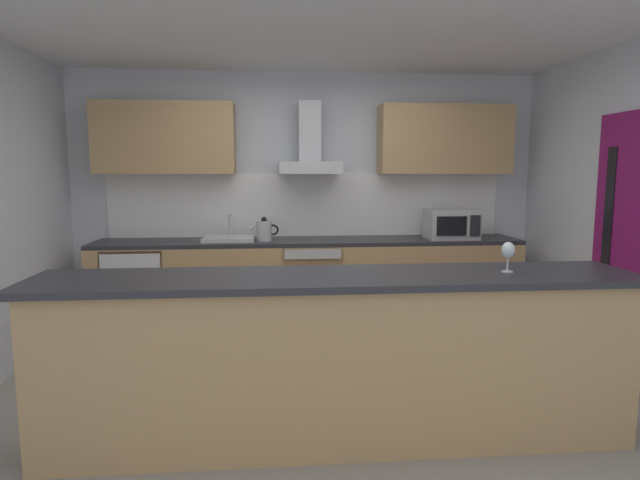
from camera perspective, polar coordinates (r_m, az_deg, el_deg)
name	(u,v)px	position (r m, az deg, el deg)	size (l,w,h in m)	color
ground	(325,393)	(3.99, 0.57, -16.20)	(5.84, 4.90, 0.02)	gray
ceiling	(326,16)	(3.79, 0.62, 23.10)	(5.84, 4.90, 0.02)	white
wall_back	(307,198)	(5.66, -1.42, 4.56)	(5.84, 0.12, 2.60)	silver
backsplash_tile	(307,205)	(5.59, -1.37, 3.81)	(4.11, 0.02, 0.66)	white
counter_back	(310,283)	(5.40, -1.13, -4.70)	(4.26, 0.60, 0.90)	tan
counter_island	(339,358)	(3.15, 2.06, -12.68)	(3.47, 0.64, 1.00)	tan
upper_cabinets	(308,139)	(5.43, -1.29, 10.88)	(4.20, 0.32, 0.70)	tan
side_door	(628,244)	(4.77, 30.40, -0.33)	(0.08, 0.85, 2.05)	#7A1456
oven	(311,283)	(5.37, -0.99, -4.65)	(0.60, 0.62, 0.80)	slate
refrigerator	(139,290)	(5.52, -18.99, -5.09)	(0.58, 0.60, 0.85)	white
microwave	(451,224)	(5.54, 14.02, 1.68)	(0.50, 0.38, 0.30)	#B7BABC
sink	(229,238)	(5.31, -9.83, 0.22)	(0.50, 0.40, 0.26)	silver
kettle	(264,230)	(5.23, -6.05, 1.04)	(0.29, 0.15, 0.24)	#B7BABC
range_hood	(310,151)	(5.38, -1.13, 9.60)	(0.62, 0.45, 0.72)	#B7BABC
wine_glass	(508,251)	(3.26, 19.69, -1.15)	(0.08, 0.08, 0.18)	silver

